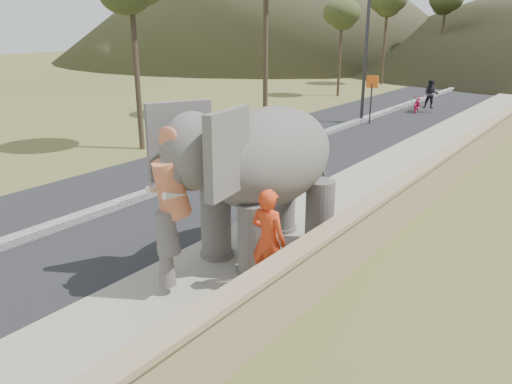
% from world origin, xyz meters
% --- Properties ---
extents(ground, '(160.00, 160.00, 0.00)m').
position_xyz_m(ground, '(0.00, 0.00, 0.00)').
color(ground, olive).
rests_on(ground, ground).
extents(road, '(7.00, 120.00, 0.03)m').
position_xyz_m(road, '(-5.00, 10.00, 0.01)').
color(road, black).
rests_on(road, ground).
extents(median, '(0.35, 120.00, 0.22)m').
position_xyz_m(median, '(-5.00, 10.00, 0.11)').
color(median, black).
rests_on(median, ground).
extents(walkway, '(3.00, 120.00, 0.15)m').
position_xyz_m(walkway, '(0.00, 10.00, 0.07)').
color(walkway, '#9E9687').
rests_on(walkway, ground).
extents(parapet, '(0.30, 120.00, 1.10)m').
position_xyz_m(parapet, '(1.65, 10.00, 0.55)').
color(parapet, tan).
rests_on(parapet, ground).
extents(lamppost, '(1.76, 0.36, 8.00)m').
position_xyz_m(lamppost, '(-4.69, 15.98, 4.87)').
color(lamppost, '#313137').
rests_on(lamppost, ground).
extents(signboard, '(0.60, 0.08, 2.40)m').
position_xyz_m(signboard, '(-4.50, 15.87, 1.64)').
color(signboard, '#2D2D33').
rests_on(signboard, ground).
extents(elephant_and_man, '(2.92, 4.77, 3.24)m').
position_xyz_m(elephant_and_man, '(0.02, 0.50, 1.76)').
color(elephant_and_man, slate).
rests_on(elephant_and_man, ground).
extents(motorcyclist, '(1.67, 1.96, 1.87)m').
position_xyz_m(motorcyclist, '(-3.55, 20.92, 0.72)').
color(motorcyclist, maroon).
rests_on(motorcyclist, ground).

